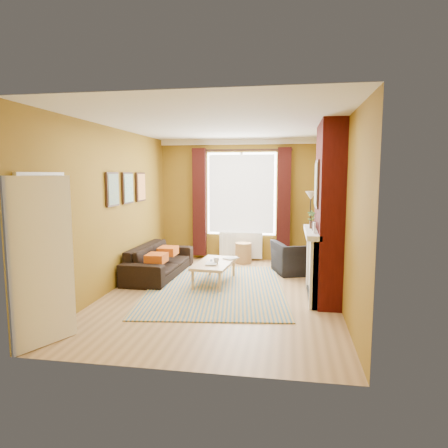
{
  "coord_description": "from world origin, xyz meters",
  "views": [
    {
      "loc": [
        1.12,
        -6.49,
        2.01
      ],
      "look_at": [
        0.0,
        0.25,
        1.15
      ],
      "focal_mm": 32.0,
      "sensor_mm": 36.0,
      "label": 1
    }
  ],
  "objects_px": {
    "sofa": "(159,260)",
    "floor_lamp": "(311,208)",
    "armchair": "(300,258)",
    "wicker_stool": "(243,253)",
    "coffee_table": "(214,264)"
  },
  "relations": [
    {
      "from": "sofa",
      "to": "armchair",
      "type": "xyz_separation_m",
      "value": [
        2.75,
        0.63,
        0.02
      ]
    },
    {
      "from": "floor_lamp",
      "to": "coffee_table",
      "type": "bearing_deg",
      "value": -138.63
    },
    {
      "from": "armchair",
      "to": "coffee_table",
      "type": "xyz_separation_m",
      "value": [
        -1.56,
        -1.02,
        0.04
      ]
    },
    {
      "from": "coffee_table",
      "to": "wicker_stool",
      "type": "xyz_separation_m",
      "value": [
        0.33,
        1.78,
        -0.13
      ]
    },
    {
      "from": "sofa",
      "to": "wicker_stool",
      "type": "relative_size",
      "value": 4.53
    },
    {
      "from": "sofa",
      "to": "floor_lamp",
      "type": "height_order",
      "value": "floor_lamp"
    },
    {
      "from": "coffee_table",
      "to": "wicker_stool",
      "type": "height_order",
      "value": "wicker_stool"
    },
    {
      "from": "sofa",
      "to": "floor_lamp",
      "type": "bearing_deg",
      "value": -67.0
    },
    {
      "from": "floor_lamp",
      "to": "armchair",
      "type": "bearing_deg",
      "value": -111.8
    },
    {
      "from": "coffee_table",
      "to": "armchair",
      "type": "bearing_deg",
      "value": 37.77
    },
    {
      "from": "armchair",
      "to": "coffee_table",
      "type": "bearing_deg",
      "value": 13.17
    },
    {
      "from": "sofa",
      "to": "armchair",
      "type": "height_order",
      "value": "armchair"
    },
    {
      "from": "sofa",
      "to": "wicker_stool",
      "type": "bearing_deg",
      "value": -46.12
    },
    {
      "from": "sofa",
      "to": "floor_lamp",
      "type": "relative_size",
      "value": 1.27
    },
    {
      "from": "wicker_stool",
      "to": "floor_lamp",
      "type": "relative_size",
      "value": 0.28
    }
  ]
}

